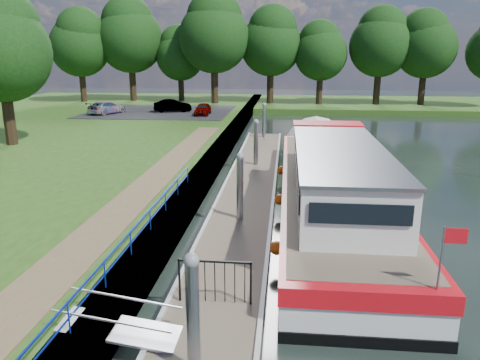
# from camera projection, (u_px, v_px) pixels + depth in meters

# --- Properties ---
(bank_edge) EXTENTS (1.10, 90.00, 0.78)m
(bank_edge) POSITION_uv_depth(u_px,v_px,m) (204.00, 174.00, 24.35)
(bank_edge) COLOR #473D2D
(bank_edge) RESTS_ON ground
(far_bank) EXTENTS (60.00, 18.00, 0.60)m
(far_bank) POSITION_uv_depth(u_px,v_px,m) (370.00, 104.00, 58.51)
(far_bank) COLOR #254814
(far_bank) RESTS_ON ground
(footpath) EXTENTS (1.60, 40.00, 0.05)m
(footpath) POSITION_uv_depth(u_px,v_px,m) (123.00, 209.00, 17.69)
(footpath) COLOR brown
(footpath) RESTS_ON riverbank
(carpark) EXTENTS (14.00, 12.00, 0.06)m
(carpark) POSITION_uv_depth(u_px,v_px,m) (161.00, 112.00, 47.13)
(carpark) COLOR black
(carpark) RESTS_ON riverbank
(blue_fence) EXTENTS (0.04, 18.04, 0.72)m
(blue_fence) POSITION_uv_depth(u_px,v_px,m) (118.00, 252.00, 12.60)
(blue_fence) COLOR #0C2DBF
(blue_fence) RESTS_ON riverbank
(pontoon) EXTENTS (2.50, 30.00, 0.56)m
(pontoon) POSITION_uv_depth(u_px,v_px,m) (249.00, 190.00, 22.23)
(pontoon) COLOR brown
(pontoon) RESTS_ON ground
(mooring_piles) EXTENTS (0.30, 27.30, 3.55)m
(mooring_piles) POSITION_uv_depth(u_px,v_px,m) (249.00, 168.00, 21.95)
(mooring_piles) COLOR gray
(mooring_piles) RESTS_ON ground
(gangway) EXTENTS (2.58, 1.00, 0.92)m
(gangway) POSITION_uv_depth(u_px,v_px,m) (120.00, 328.00, 10.29)
(gangway) COLOR #A5A8AD
(gangway) RESTS_ON ground
(gate_panel) EXTENTS (1.85, 0.05, 1.15)m
(gate_panel) POSITION_uv_depth(u_px,v_px,m) (215.00, 275.00, 11.61)
(gate_panel) COLOR black
(gate_panel) RESTS_ON ground
(barge) EXTENTS (4.36, 21.15, 4.78)m
(barge) POSITION_uv_depth(u_px,v_px,m) (329.00, 182.00, 20.31)
(barge) COLOR black
(barge) RESTS_ON ground
(horizon_trees) EXTENTS (54.38, 10.03, 12.87)m
(horizon_trees) POSITION_uv_depth(u_px,v_px,m) (260.00, 40.00, 54.62)
(horizon_trees) COLOR #332316
(horizon_trees) RESTS_ON ground
(bank_tree_a) EXTENTS (6.12, 6.12, 9.72)m
(bank_tree_a) POSITION_uv_depth(u_px,v_px,m) (1.00, 44.00, 28.78)
(bank_tree_a) COLOR #332316
(bank_tree_a) RESTS_ON riverbank
(car_a) EXTENTS (1.41, 3.31, 1.12)m
(car_a) POSITION_uv_depth(u_px,v_px,m) (203.00, 109.00, 44.23)
(car_a) COLOR #999999
(car_a) RESTS_ON carpark
(car_b) EXTENTS (3.93, 2.21, 1.22)m
(car_b) POSITION_uv_depth(u_px,v_px,m) (173.00, 106.00, 46.52)
(car_b) COLOR #999999
(car_b) RESTS_ON carpark
(car_c) EXTENTS (3.14, 4.45, 1.20)m
(car_c) POSITION_uv_depth(u_px,v_px,m) (107.00, 107.00, 45.11)
(car_c) COLOR #999999
(car_c) RESTS_ON carpark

